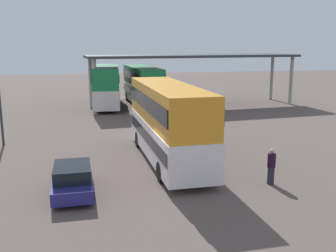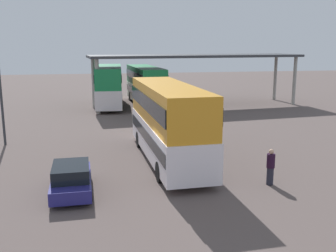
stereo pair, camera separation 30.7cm
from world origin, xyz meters
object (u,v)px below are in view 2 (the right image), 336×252
double_decker_near_canopy (109,85)px  pedestrian_waiting (271,167)px  double_decker_main (168,120)px  double_decker_mid_row (145,84)px  parked_hatchback (71,179)px

double_decker_near_canopy → pedestrian_waiting: bearing=-162.0°
double_decker_main → pedestrian_waiting: 6.31m
double_decker_main → double_decker_mid_row: bearing=-6.1°
pedestrian_waiting → double_decker_mid_row: bearing=21.9°
parked_hatchback → pedestrian_waiting: pedestrian_waiting is taller
double_decker_near_canopy → double_decker_mid_row: bearing=-79.7°
parked_hatchback → pedestrian_waiting: size_ratio=2.36×
double_decker_near_canopy → pedestrian_waiting: (6.52, -24.81, -1.44)m
double_decker_near_canopy → parked_hatchback: bearing=177.3°
double_decker_main → double_decker_mid_row: double_decker_main is taller
double_decker_main → pedestrian_waiting: bearing=-141.6°
double_decker_main → parked_hatchback: 6.70m
double_decker_mid_row → pedestrian_waiting: bearing=-177.5°
parked_hatchback → pedestrian_waiting: bearing=-95.5°
double_decker_near_canopy → double_decker_mid_row: double_decker_near_canopy is taller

